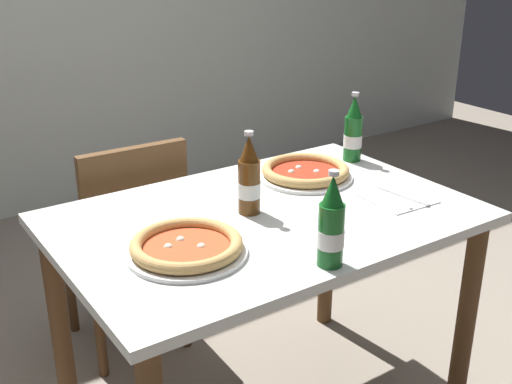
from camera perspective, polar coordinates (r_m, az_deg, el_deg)
The scene contains 8 objects.
dining_table_main at distance 1.91m, azimuth 0.84°, elevation -5.04°, with size 1.20×0.80×0.75m.
chair_behind_table at distance 2.38m, azimuth -11.38°, elevation -3.84°, with size 0.41×0.41×0.85m.
pizza_margherita_near at distance 1.63m, azimuth -6.22°, elevation -4.89°, with size 0.31×0.31×0.04m.
pizza_marinara_far at distance 2.13m, azimuth 4.42°, elevation 1.79°, with size 0.31×0.31×0.04m.
beer_bottle_left at distance 2.29m, azimuth 8.67°, elevation 5.30°, with size 0.07×0.07×0.25m.
beer_bottle_center at distance 1.54m, azimuth 6.74°, elevation -3.05°, with size 0.07×0.07×0.25m.
beer_bottle_right at distance 1.83m, azimuth -0.62°, elevation 1.16°, with size 0.07×0.07×0.25m.
napkin_with_cutlery at distance 2.00m, azimuth 12.58°, elevation -0.56°, with size 0.19×0.19×0.01m.
Camera 1 is at (-0.97, -1.39, 1.51)m, focal length 44.80 mm.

